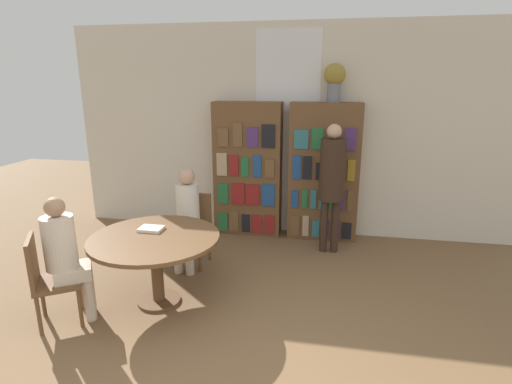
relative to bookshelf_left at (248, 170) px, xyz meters
name	(u,v)px	position (x,y,z in m)	size (l,w,h in m)	color
wall_back	(287,132)	(0.55, 0.19, 0.54)	(6.40, 0.07, 3.00)	beige
bookshelf_left	(248,170)	(0.00, 0.00, 0.00)	(0.97, 0.34, 1.94)	brown
bookshelf_right	(324,173)	(1.09, 0.00, 0.00)	(0.97, 0.34, 1.94)	brown
flower_vase	(334,79)	(1.18, 0.01, 1.27)	(0.29, 0.29, 0.50)	slate
reading_table	(155,247)	(-0.51, -2.12, -0.35)	(1.29, 1.29, 0.73)	brown
chair_near_camera	(47,276)	(-1.34, -2.66, -0.48)	(0.55, 0.55, 0.88)	brown
chair_left_side	(193,225)	(-0.46, -1.14, -0.48)	(0.42, 0.42, 0.88)	brown
seated_reader_left	(187,213)	(-0.47, -1.32, -0.26)	(0.29, 0.38, 1.24)	beige
seated_reader_right	(66,252)	(-1.19, -2.56, -0.26)	(0.42, 0.41, 1.23)	beige
librarian_standing	(332,175)	(1.21, -0.50, 0.09)	(0.32, 0.59, 1.70)	#332319
open_book_on_table	(151,229)	(-0.62, -1.97, -0.22)	(0.24, 0.18, 0.03)	silver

